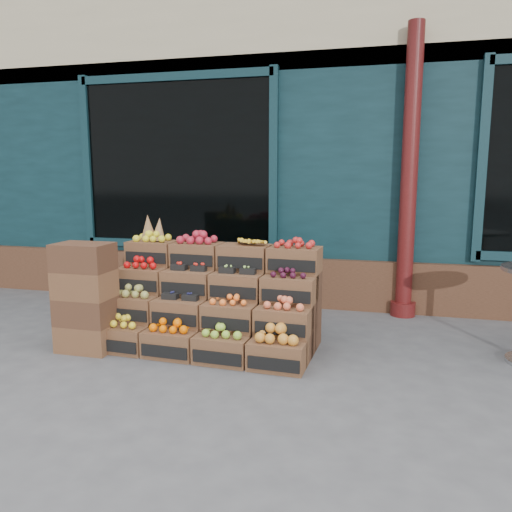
# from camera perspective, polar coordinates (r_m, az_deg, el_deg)

# --- Properties ---
(ground) EXTENTS (60.00, 60.00, 0.00)m
(ground) POSITION_cam_1_polar(r_m,az_deg,el_deg) (4.19, 0.31, -13.21)
(ground) COLOR #4B4B4E
(ground) RESTS_ON ground
(shop_facade) EXTENTS (12.00, 6.24, 4.80)m
(shop_facade) POSITION_cam_1_polar(r_m,az_deg,el_deg) (8.95, 8.50, 14.30)
(shop_facade) COLOR black
(shop_facade) RESTS_ON ground
(crate_display) EXTENTS (1.98, 1.04, 1.21)m
(crate_display) POSITION_cam_1_polar(r_m,az_deg,el_deg) (4.75, -4.94, -5.73)
(crate_display) COLOR brown
(crate_display) RESTS_ON ground
(spare_crates) EXTENTS (0.50, 0.35, 0.99)m
(spare_crates) POSITION_cam_1_polar(r_m,az_deg,el_deg) (4.81, -18.91, -4.51)
(spare_crates) COLOR brown
(spare_crates) RESTS_ON ground
(shopkeeper) EXTENTS (0.69, 0.49, 1.77)m
(shopkeeper) POSITION_cam_1_polar(r_m,az_deg,el_deg) (7.02, -7.62, 3.37)
(shopkeeper) COLOR #14461F
(shopkeeper) RESTS_ON ground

